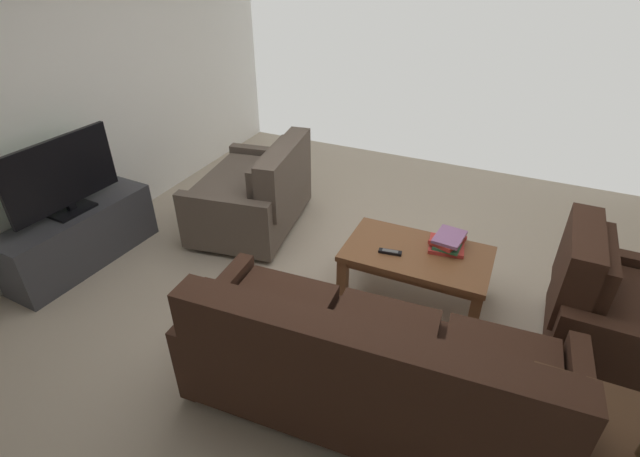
# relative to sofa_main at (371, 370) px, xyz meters

# --- Properties ---
(ground_plane) EXTENTS (4.85, 5.51, 0.01)m
(ground_plane) POSITION_rel_sofa_main_xyz_m (0.48, -0.87, -0.37)
(ground_plane) COLOR tan
(wall_right) EXTENTS (0.12, 5.51, 2.58)m
(wall_right) POSITION_rel_sofa_main_xyz_m (2.91, -0.87, 0.93)
(wall_right) COLOR white
(wall_right) RESTS_ON ground
(sofa_main) EXTENTS (2.09, 0.92, 0.86)m
(sofa_main) POSITION_rel_sofa_main_xyz_m (0.00, 0.00, 0.00)
(sofa_main) COLOR black
(sofa_main) RESTS_ON ground
(loveseat_near) EXTENTS (0.98, 1.25, 0.82)m
(loveseat_near) POSITION_rel_sofa_main_xyz_m (1.60, -1.50, -0.02)
(loveseat_near) COLOR black
(loveseat_near) RESTS_ON ground
(coffee_table) EXTENTS (1.01, 0.59, 0.41)m
(coffee_table) POSITION_rel_sofa_main_xyz_m (0.04, -1.10, -0.02)
(coffee_table) COLOR brown
(coffee_table) RESTS_ON ground
(end_table) EXTENTS (0.47, 0.47, 0.58)m
(end_table) POSITION_rel_sofa_main_xyz_m (-0.98, 0.05, 0.12)
(end_table) COLOR #472D1C
(end_table) RESTS_ON ground
(tv_stand) EXTENTS (0.44, 1.24, 0.48)m
(tv_stand) POSITION_rel_sofa_main_xyz_m (2.60, -0.43, -0.12)
(tv_stand) COLOR #38383D
(tv_stand) RESTS_ON ground
(flat_tv) EXTENTS (0.22, 0.90, 0.58)m
(flat_tv) POSITION_rel_sofa_main_xyz_m (2.60, -0.43, 0.42)
(flat_tv) COLOR black
(flat_tv) RESTS_ON tv_stand
(armchair_side) EXTENTS (0.84, 0.89, 0.86)m
(armchair_side) POSITION_rel_sofa_main_xyz_m (-1.20, -1.04, -0.01)
(armchair_side) COLOR black
(armchair_side) RESTS_ON ground
(book_stack) EXTENTS (0.28, 0.30, 0.10)m
(book_stack) POSITION_rel_sofa_main_xyz_m (-0.14, -1.24, 0.09)
(book_stack) COLOR #C63833
(book_stack) RESTS_ON coffee_table
(tv_remote) EXTENTS (0.16, 0.07, 0.02)m
(tv_remote) POSITION_rel_sofa_main_xyz_m (0.21, -1.00, 0.06)
(tv_remote) COLOR black
(tv_remote) RESTS_ON coffee_table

